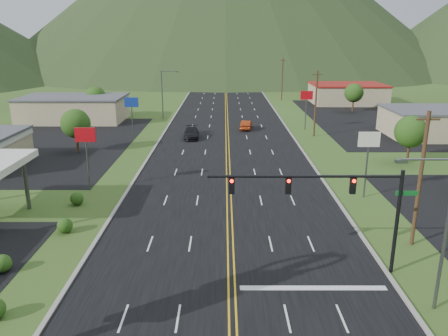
{
  "coord_description": "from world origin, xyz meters",
  "views": [
    {
      "loc": [
        -0.46,
        -11.51,
        14.81
      ],
      "look_at": [
        -0.48,
        22.76,
        4.5
      ],
      "focal_mm": 35.0,
      "sensor_mm": 36.0,
      "label": 1
    }
  ],
  "objects_px": {
    "car_dark_mid": "(191,133)",
    "car_red_far": "(246,125)",
    "streetlight_west": "(164,91)",
    "traffic_signal": "(336,196)",
    "streetlight_east": "(441,224)"
  },
  "relations": [
    {
      "from": "car_dark_mid",
      "to": "car_red_far",
      "type": "distance_m",
      "value": 10.98
    },
    {
      "from": "streetlight_west",
      "to": "car_red_far",
      "type": "relative_size",
      "value": 1.98
    },
    {
      "from": "traffic_signal",
      "to": "streetlight_west",
      "type": "height_order",
      "value": "streetlight_west"
    },
    {
      "from": "streetlight_west",
      "to": "traffic_signal",
      "type": "bearing_deg",
      "value": -72.03
    },
    {
      "from": "traffic_signal",
      "to": "streetlight_west",
      "type": "bearing_deg",
      "value": 107.97
    },
    {
      "from": "streetlight_east",
      "to": "traffic_signal",
      "type": "bearing_deg",
      "value": 139.61
    },
    {
      "from": "streetlight_west",
      "to": "car_dark_mid",
      "type": "height_order",
      "value": "streetlight_west"
    },
    {
      "from": "streetlight_west",
      "to": "car_red_far",
      "type": "bearing_deg",
      "value": -33.47
    },
    {
      "from": "streetlight_east",
      "to": "car_red_far",
      "type": "xyz_separation_m",
      "value": [
        -7.95,
        50.14,
        -4.43
      ]
    },
    {
      "from": "traffic_signal",
      "to": "car_dark_mid",
      "type": "relative_size",
      "value": 2.43
    },
    {
      "from": "car_dark_mid",
      "to": "streetlight_east",
      "type": "bearing_deg",
      "value": -72.03
    },
    {
      "from": "streetlight_west",
      "to": "car_dark_mid",
      "type": "bearing_deg",
      "value": -69.4
    },
    {
      "from": "streetlight_west",
      "to": "car_red_far",
      "type": "xyz_separation_m",
      "value": [
        14.91,
        -9.86,
        -4.43
      ]
    },
    {
      "from": "traffic_signal",
      "to": "car_red_far",
      "type": "distance_m",
      "value": 46.49
    },
    {
      "from": "streetlight_east",
      "to": "car_dark_mid",
      "type": "bearing_deg",
      "value": 110.95
    }
  ]
}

